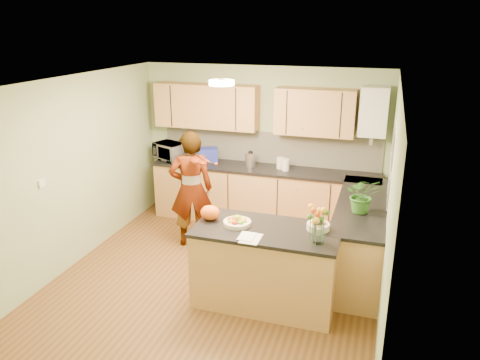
% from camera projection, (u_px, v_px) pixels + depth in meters
% --- Properties ---
extents(floor, '(4.50, 4.50, 0.00)m').
position_uv_depth(floor, '(216.00, 280.00, 5.99)').
color(floor, brown).
rests_on(floor, ground).
extents(ceiling, '(4.00, 4.50, 0.02)m').
position_uv_depth(ceiling, '(213.00, 82.00, 5.19)').
color(ceiling, white).
rests_on(ceiling, wall_back).
extents(wall_back, '(4.00, 0.02, 2.50)m').
position_uv_depth(wall_back, '(263.00, 144.00, 7.62)').
color(wall_back, '#93A878').
rests_on(wall_back, floor).
extents(wall_front, '(4.00, 0.02, 2.50)m').
position_uv_depth(wall_front, '(111.00, 283.00, 3.56)').
color(wall_front, '#93A878').
rests_on(wall_front, floor).
extents(wall_left, '(0.02, 4.50, 2.50)m').
position_uv_depth(wall_left, '(72.00, 173.00, 6.16)').
color(wall_left, '#93A878').
rests_on(wall_left, floor).
extents(wall_right, '(0.02, 4.50, 2.50)m').
position_uv_depth(wall_right, '(389.00, 207.00, 5.02)').
color(wall_right, '#93A878').
rests_on(wall_right, floor).
extents(back_counter, '(3.64, 0.62, 0.94)m').
position_uv_depth(back_counter, '(263.00, 195.00, 7.57)').
color(back_counter, '#B57448').
rests_on(back_counter, floor).
extents(right_counter, '(0.62, 2.24, 0.94)m').
position_uv_depth(right_counter, '(360.00, 236.00, 6.12)').
color(right_counter, '#B57448').
rests_on(right_counter, floor).
extents(splashback, '(3.60, 0.02, 0.52)m').
position_uv_depth(splashback, '(268.00, 148.00, 7.60)').
color(splashback, beige).
rests_on(splashback, back_counter).
extents(upper_cabinets, '(3.20, 0.34, 0.70)m').
position_uv_depth(upper_cabinets, '(250.00, 108.00, 7.33)').
color(upper_cabinets, '#B57448').
rests_on(upper_cabinets, wall_back).
extents(boiler, '(0.40, 0.30, 0.86)m').
position_uv_depth(boiler, '(374.00, 112.00, 6.79)').
color(boiler, white).
rests_on(boiler, wall_back).
extents(window_right, '(0.01, 1.30, 1.05)m').
position_uv_depth(window_right, '(392.00, 165.00, 5.47)').
color(window_right, white).
rests_on(window_right, wall_right).
extents(light_switch, '(0.02, 0.09, 0.09)m').
position_uv_depth(light_switch, '(42.00, 184.00, 5.60)').
color(light_switch, white).
rests_on(light_switch, wall_left).
extents(ceiling_lamp, '(0.30, 0.30, 0.07)m').
position_uv_depth(ceiling_lamp, '(222.00, 83.00, 5.47)').
color(ceiling_lamp, '#FFEABF').
rests_on(ceiling_lamp, ceiling).
extents(peninsula_island, '(1.64, 0.84, 0.94)m').
position_uv_depth(peninsula_island, '(266.00, 266.00, 5.39)').
color(peninsula_island, '#B57448').
rests_on(peninsula_island, floor).
extents(fruit_dish, '(0.32, 0.32, 0.11)m').
position_uv_depth(fruit_dish, '(237.00, 221.00, 5.32)').
color(fruit_dish, beige).
rests_on(fruit_dish, peninsula_island).
extents(orange_bowl, '(0.26, 0.26, 0.15)m').
position_uv_depth(orange_bowl, '(318.00, 224.00, 5.20)').
color(orange_bowl, beige).
rests_on(orange_bowl, peninsula_island).
extents(flower_vase, '(0.26, 0.26, 0.48)m').
position_uv_depth(flower_vase, '(320.00, 214.00, 4.80)').
color(flower_vase, silver).
rests_on(flower_vase, peninsula_island).
extents(orange_bag, '(0.24, 0.21, 0.17)m').
position_uv_depth(orange_bag, '(210.00, 213.00, 5.45)').
color(orange_bag, orange).
rests_on(orange_bag, peninsula_island).
extents(papers, '(0.21, 0.28, 0.01)m').
position_uv_depth(papers, '(251.00, 238.00, 4.99)').
color(papers, white).
rests_on(papers, peninsula_island).
extents(violinist, '(0.74, 0.64, 1.71)m').
position_uv_depth(violinist, '(191.00, 189.00, 6.71)').
color(violinist, '#E9AA8E').
rests_on(violinist, floor).
extents(violin, '(0.65, 0.57, 0.16)m').
position_uv_depth(violin, '(197.00, 160.00, 6.29)').
color(violin, '#4A1704').
rests_on(violin, violinist).
extents(microwave, '(0.61, 0.52, 0.29)m').
position_uv_depth(microwave, '(170.00, 151.00, 7.82)').
color(microwave, white).
rests_on(microwave, back_counter).
extents(blue_box, '(0.36, 0.32, 0.24)m').
position_uv_depth(blue_box, '(208.00, 155.00, 7.66)').
color(blue_box, '#212B98').
rests_on(blue_box, back_counter).
extents(kettle, '(0.16, 0.16, 0.30)m').
position_uv_depth(kettle, '(250.00, 159.00, 7.45)').
color(kettle, silver).
rests_on(kettle, back_counter).
extents(jar_cream, '(0.14, 0.14, 0.18)m').
position_uv_depth(jar_cream, '(280.00, 163.00, 7.36)').
color(jar_cream, beige).
rests_on(jar_cream, back_counter).
extents(jar_white, '(0.16, 0.16, 0.18)m').
position_uv_depth(jar_white, '(286.00, 165.00, 7.26)').
color(jar_white, white).
rests_on(jar_white, back_counter).
extents(potted_plant, '(0.45, 0.41, 0.45)m').
position_uv_depth(potted_plant, '(363.00, 195.00, 5.62)').
color(potted_plant, '#326B23').
rests_on(potted_plant, right_counter).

